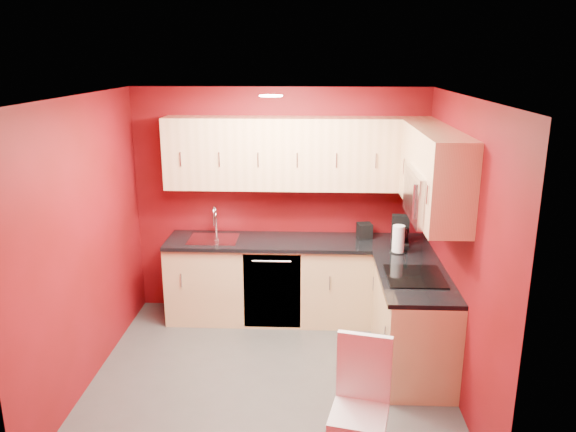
# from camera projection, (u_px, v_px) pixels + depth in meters

# --- Properties ---
(floor) EXTENTS (3.20, 3.20, 0.00)m
(floor) POSITION_uv_depth(u_px,v_px,m) (271.00, 376.00, 5.12)
(floor) COLOR #43403E
(floor) RESTS_ON ground
(ceiling) EXTENTS (3.20, 3.20, 0.00)m
(ceiling) POSITION_uv_depth(u_px,v_px,m) (268.00, 96.00, 4.43)
(ceiling) COLOR white
(ceiling) RESTS_ON wall_back
(wall_back) EXTENTS (3.20, 0.00, 3.20)m
(wall_back) POSITION_uv_depth(u_px,v_px,m) (280.00, 202.00, 6.21)
(wall_back) COLOR maroon
(wall_back) RESTS_ON floor
(wall_front) EXTENTS (3.20, 0.00, 3.20)m
(wall_front) POSITION_uv_depth(u_px,v_px,m) (250.00, 328.00, 3.33)
(wall_front) COLOR maroon
(wall_front) RESTS_ON floor
(wall_left) EXTENTS (0.00, 3.00, 3.00)m
(wall_left) POSITION_uv_depth(u_px,v_px,m) (85.00, 243.00, 4.84)
(wall_left) COLOR maroon
(wall_left) RESTS_ON floor
(wall_right) EXTENTS (0.00, 3.00, 3.00)m
(wall_right) POSITION_uv_depth(u_px,v_px,m) (460.00, 249.00, 4.70)
(wall_right) COLOR maroon
(wall_right) RESTS_ON floor
(base_cabinets_back) EXTENTS (2.80, 0.60, 0.87)m
(base_cabinets_back) POSITION_uv_depth(u_px,v_px,m) (297.00, 281.00, 6.14)
(base_cabinets_back) COLOR #E4C182
(base_cabinets_back) RESTS_ON floor
(base_cabinets_right) EXTENTS (0.60, 1.30, 0.87)m
(base_cabinets_right) POSITION_uv_depth(u_px,v_px,m) (413.00, 323.00, 5.18)
(base_cabinets_right) COLOR #E4C182
(base_cabinets_right) RESTS_ON floor
(countertop_back) EXTENTS (2.80, 0.63, 0.04)m
(countertop_back) POSITION_uv_depth(u_px,v_px,m) (297.00, 242.00, 6.00)
(countertop_back) COLOR black
(countertop_back) RESTS_ON base_cabinets_back
(countertop_right) EXTENTS (0.63, 1.27, 0.04)m
(countertop_right) POSITION_uv_depth(u_px,v_px,m) (414.00, 278.00, 5.04)
(countertop_right) COLOR black
(countertop_right) RESTS_ON base_cabinets_right
(upper_cabinets_back) EXTENTS (2.80, 0.35, 0.75)m
(upper_cabinets_back) POSITION_uv_depth(u_px,v_px,m) (298.00, 153.00, 5.88)
(upper_cabinets_back) COLOR #EAB785
(upper_cabinets_back) RESTS_ON wall_back
(upper_cabinets_right) EXTENTS (0.35, 1.55, 0.75)m
(upper_cabinets_right) POSITION_uv_depth(u_px,v_px,m) (433.00, 164.00, 4.96)
(upper_cabinets_right) COLOR #EAB785
(upper_cabinets_right) RESTS_ON wall_right
(microwave) EXTENTS (0.42, 0.76, 0.42)m
(microwave) POSITION_uv_depth(u_px,v_px,m) (433.00, 195.00, 4.79)
(microwave) COLOR silver
(microwave) RESTS_ON upper_cabinets_right
(cooktop) EXTENTS (0.50, 0.55, 0.01)m
(cooktop) POSITION_uv_depth(u_px,v_px,m) (415.00, 276.00, 5.00)
(cooktop) COLOR black
(cooktop) RESTS_ON countertop_right
(sink) EXTENTS (0.52, 0.42, 0.35)m
(sink) POSITION_uv_depth(u_px,v_px,m) (214.00, 236.00, 6.04)
(sink) COLOR silver
(sink) RESTS_ON countertop_back
(dishwasher_front) EXTENTS (0.60, 0.02, 0.82)m
(dishwasher_front) POSITION_uv_depth(u_px,v_px,m) (272.00, 291.00, 5.87)
(dishwasher_front) COLOR black
(dishwasher_front) RESTS_ON base_cabinets_back
(downlight) EXTENTS (0.20, 0.20, 0.01)m
(downlight) POSITION_uv_depth(u_px,v_px,m) (271.00, 96.00, 4.72)
(downlight) COLOR white
(downlight) RESTS_ON ceiling
(coffee_maker) EXTENTS (0.20, 0.26, 0.30)m
(coffee_maker) POSITION_uv_depth(u_px,v_px,m) (400.00, 231.00, 5.83)
(coffee_maker) COLOR black
(coffee_maker) RESTS_ON countertop_back
(napkin_holder) EXTENTS (0.17, 0.17, 0.16)m
(napkin_holder) POSITION_uv_depth(u_px,v_px,m) (364.00, 230.00, 6.07)
(napkin_holder) COLOR black
(napkin_holder) RESTS_ON countertop_back
(paper_towel) EXTENTS (0.19, 0.19, 0.28)m
(paper_towel) POSITION_uv_depth(u_px,v_px,m) (398.00, 239.00, 5.59)
(paper_towel) COLOR white
(paper_towel) RESTS_ON countertop_right
(dining_chair) EXTENTS (0.46, 0.48, 0.95)m
(dining_chair) POSITION_uv_depth(u_px,v_px,m) (359.00, 409.00, 3.85)
(dining_chair) COLOR white
(dining_chair) RESTS_ON floor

